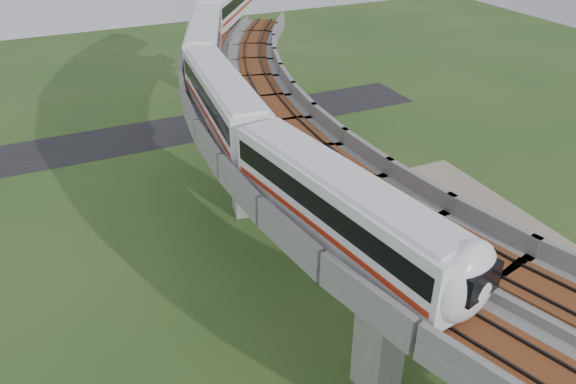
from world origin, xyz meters
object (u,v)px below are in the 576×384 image
(car_white, at_px, (548,326))
(car_red, at_px, (457,230))
(metro_train, at_px, (239,66))
(car_dark, at_px, (413,239))

(car_white, bearing_deg, car_red, 48.90)
(metro_train, height_order, car_red, metro_train)
(car_white, relative_size, car_dark, 0.82)
(car_red, relative_size, car_dark, 0.92)
(car_white, height_order, car_red, car_red)
(car_red, bearing_deg, car_dark, -125.29)
(metro_train, relative_size, car_red, 14.62)
(metro_train, height_order, car_dark, metro_train)
(metro_train, xyz_separation_m, car_dark, (9.30, -12.64, -11.62))
(metro_train, distance_m, car_white, 29.21)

